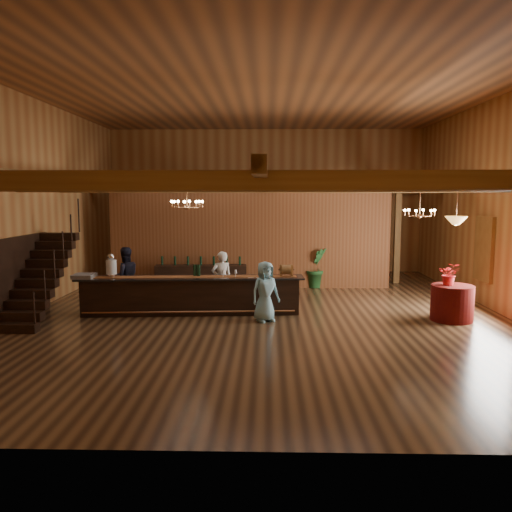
{
  "coord_description": "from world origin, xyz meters",
  "views": [
    {
      "loc": [
        0.1,
        -12.53,
        3.0
      ],
      "look_at": [
        -0.21,
        0.34,
        1.42
      ],
      "focal_mm": 35.0,
      "sensor_mm": 36.0,
      "label": 1
    }
  ],
  "objects_px": {
    "tasting_bar": "(191,295)",
    "backbar_shelf": "(201,278)",
    "round_table": "(452,303)",
    "chandelier_left": "(187,204)",
    "beverage_dispenser": "(111,266)",
    "staff_second": "(125,277)",
    "bartender": "(222,279)",
    "raffle_drum": "(286,270)",
    "floor_plant": "(317,268)",
    "pendant_lamp": "(456,220)",
    "guest": "(265,291)",
    "chandelier_right": "(420,212)"
  },
  "relations": [
    {
      "from": "raffle_drum",
      "to": "floor_plant",
      "type": "bearing_deg",
      "value": 72.5
    },
    {
      "from": "bartender",
      "to": "floor_plant",
      "type": "relative_size",
      "value": 1.17
    },
    {
      "from": "guest",
      "to": "raffle_drum",
      "type": "bearing_deg",
      "value": 28.7
    },
    {
      "from": "beverage_dispenser",
      "to": "raffle_drum",
      "type": "xyz_separation_m",
      "value": [
        4.39,
        0.21,
        -0.11
      ]
    },
    {
      "from": "guest",
      "to": "tasting_bar",
      "type": "bearing_deg",
      "value": 131.15
    },
    {
      "from": "tasting_bar",
      "to": "round_table",
      "type": "xyz_separation_m",
      "value": [
        6.36,
        -0.51,
        -0.05
      ]
    },
    {
      "from": "round_table",
      "to": "staff_second",
      "type": "bearing_deg",
      "value": 170.84
    },
    {
      "from": "tasting_bar",
      "to": "floor_plant",
      "type": "relative_size",
      "value": 4.41
    },
    {
      "from": "guest",
      "to": "chandelier_right",
      "type": "bearing_deg",
      "value": -9.19
    },
    {
      "from": "backbar_shelf",
      "to": "pendant_lamp",
      "type": "relative_size",
      "value": 3.17
    },
    {
      "from": "raffle_drum",
      "to": "round_table",
      "type": "distance_m",
      "value": 4.06
    },
    {
      "from": "chandelier_left",
      "to": "pendant_lamp",
      "type": "distance_m",
      "value": 6.47
    },
    {
      "from": "tasting_bar",
      "to": "beverage_dispenser",
      "type": "height_order",
      "value": "beverage_dispenser"
    },
    {
      "from": "beverage_dispenser",
      "to": "floor_plant",
      "type": "relative_size",
      "value": 0.46
    },
    {
      "from": "raffle_drum",
      "to": "bartender",
      "type": "distance_m",
      "value": 1.85
    },
    {
      "from": "round_table",
      "to": "backbar_shelf",
      "type": "bearing_deg",
      "value": 150.75
    },
    {
      "from": "bartender",
      "to": "staff_second",
      "type": "bearing_deg",
      "value": -20.1
    },
    {
      "from": "backbar_shelf",
      "to": "staff_second",
      "type": "distance_m",
      "value": 2.93
    },
    {
      "from": "beverage_dispenser",
      "to": "round_table",
      "type": "distance_m",
      "value": 8.39
    },
    {
      "from": "tasting_bar",
      "to": "chandelier_right",
      "type": "relative_size",
      "value": 7.07
    },
    {
      "from": "tasting_bar",
      "to": "guest",
      "type": "relative_size",
      "value": 3.97
    },
    {
      "from": "bartender",
      "to": "guest",
      "type": "xyz_separation_m",
      "value": [
        1.17,
        -1.45,
        -0.04
      ]
    },
    {
      "from": "raffle_drum",
      "to": "tasting_bar",
      "type": "bearing_deg",
      "value": -177.19
    },
    {
      "from": "backbar_shelf",
      "to": "pendant_lamp",
      "type": "height_order",
      "value": "pendant_lamp"
    },
    {
      "from": "beverage_dispenser",
      "to": "chandelier_left",
      "type": "xyz_separation_m",
      "value": [
        1.9,
        0.16,
        1.55
      ]
    },
    {
      "from": "chandelier_right",
      "to": "staff_second",
      "type": "distance_m",
      "value": 7.96
    },
    {
      "from": "tasting_bar",
      "to": "pendant_lamp",
      "type": "xyz_separation_m",
      "value": [
        6.36,
        -0.51,
        1.92
      ]
    },
    {
      "from": "floor_plant",
      "to": "beverage_dispenser",
      "type": "bearing_deg",
      "value": -145.57
    },
    {
      "from": "raffle_drum",
      "to": "round_table",
      "type": "relative_size",
      "value": 0.34
    },
    {
      "from": "chandelier_left",
      "to": "chandelier_right",
      "type": "bearing_deg",
      "value": 6.0
    },
    {
      "from": "tasting_bar",
      "to": "staff_second",
      "type": "height_order",
      "value": "staff_second"
    },
    {
      "from": "tasting_bar",
      "to": "backbar_shelf",
      "type": "distance_m",
      "value": 3.15
    },
    {
      "from": "beverage_dispenser",
      "to": "backbar_shelf",
      "type": "distance_m",
      "value": 3.8
    },
    {
      "from": "staff_second",
      "to": "bartender",
      "type": "bearing_deg",
      "value": 149.33
    },
    {
      "from": "beverage_dispenser",
      "to": "raffle_drum",
      "type": "height_order",
      "value": "beverage_dispenser"
    },
    {
      "from": "round_table",
      "to": "pendant_lamp",
      "type": "height_order",
      "value": "pendant_lamp"
    },
    {
      "from": "raffle_drum",
      "to": "backbar_shelf",
      "type": "height_order",
      "value": "raffle_drum"
    },
    {
      "from": "tasting_bar",
      "to": "raffle_drum",
      "type": "xyz_separation_m",
      "value": [
        2.4,
        0.12,
        0.64
      ]
    },
    {
      "from": "beverage_dispenser",
      "to": "round_table",
      "type": "bearing_deg",
      "value": -2.9
    },
    {
      "from": "chandelier_right",
      "to": "staff_second",
      "type": "relative_size",
      "value": 0.5
    },
    {
      "from": "beverage_dispenser",
      "to": "guest",
      "type": "relative_size",
      "value": 0.42
    },
    {
      "from": "tasting_bar",
      "to": "floor_plant",
      "type": "bearing_deg",
      "value": 42.42
    },
    {
      "from": "beverage_dispenser",
      "to": "staff_second",
      "type": "height_order",
      "value": "staff_second"
    },
    {
      "from": "round_table",
      "to": "chandelier_left",
      "type": "relative_size",
      "value": 1.24
    },
    {
      "from": "backbar_shelf",
      "to": "pendant_lamp",
      "type": "bearing_deg",
      "value": -33.41
    },
    {
      "from": "tasting_bar",
      "to": "raffle_drum",
      "type": "height_order",
      "value": "raffle_drum"
    },
    {
      "from": "raffle_drum",
      "to": "round_table",
      "type": "xyz_separation_m",
      "value": [
        3.95,
        -0.63,
        -0.69
      ]
    },
    {
      "from": "bartender",
      "to": "guest",
      "type": "relative_size",
      "value": 1.05
    },
    {
      "from": "beverage_dispenser",
      "to": "bartender",
      "type": "relative_size",
      "value": 0.4
    },
    {
      "from": "staff_second",
      "to": "floor_plant",
      "type": "relative_size",
      "value": 1.24
    }
  ]
}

